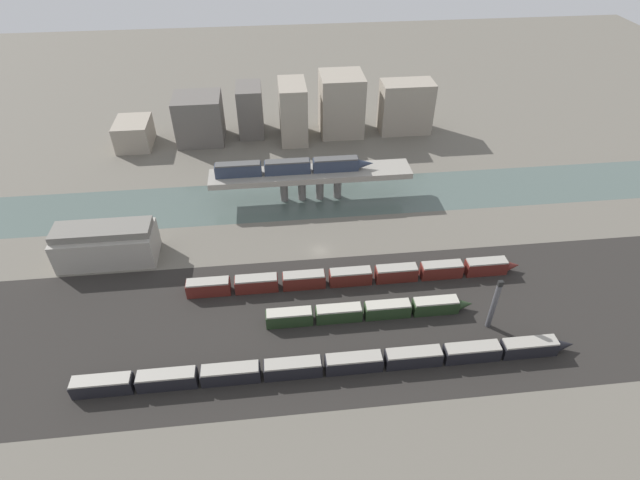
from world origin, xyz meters
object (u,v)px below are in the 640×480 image
Objects in this scene: train_yard_far at (356,276)px; warehouse_building at (106,244)px; train_on_bridge at (293,167)px; train_yard_mid at (369,311)px; signal_tower at (494,305)px; train_yard_near at (331,365)px.

train_yard_far is 60.27m from warehouse_building.
train_on_bridge is 0.97× the size of train_yard_mid.
train_on_bridge is at bearing 105.39° from train_yard_mid.
signal_tower is at bearing -54.33° from train_on_bridge.
train_yard_near is (3.03, -59.99, -9.00)m from train_on_bridge.
train_yard_near is 4.20× the size of warehouse_building.
train_yard_near is at bearing -38.13° from warehouse_building.
train_yard_near is 16.40m from train_yard_mid.
train_yard_far is at bearing -71.80° from train_on_bridge.
train_yard_far is at bearing 147.66° from signal_tower.
train_yard_far is (11.83, -35.97, -8.90)m from train_on_bridge.
train_yard_mid is 64.87m from warehouse_building.
train_yard_near is 1.25× the size of train_yard_far.
train_yard_mid is 11.00m from train_yard_far.
train_on_bridge is at bearing 24.39° from warehouse_building.
train_yard_far is at bearing -14.30° from warehouse_building.
train_yard_far is at bearing 69.90° from train_yard_near.
warehouse_building is 89.57m from signal_tower.
train_on_bridge reaches higher than train_yard_far.
train_yard_far is at bearing 95.69° from train_yard_mid.
train_yard_mid is 25.50m from signal_tower.
signal_tower is (37.46, -52.19, -4.56)m from train_on_bridge.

